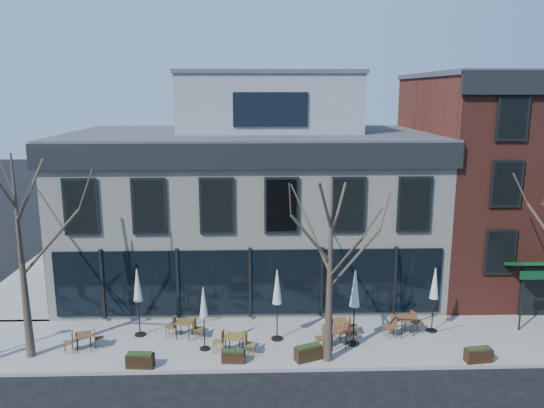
{
  "coord_description": "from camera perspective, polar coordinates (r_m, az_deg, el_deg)",
  "views": [
    {
      "loc": [
        0.25,
        -22.43,
        10.23
      ],
      "look_at": [
        1.05,
        2.0,
        5.03
      ],
      "focal_mm": 35.0,
      "sensor_mm": 36.0,
      "label": 1
    }
  ],
  "objects": [
    {
      "name": "ground",
      "position": [
        24.65,
        -2.34,
        -12.51
      ],
      "size": [
        120.0,
        120.0,
        0.0
      ],
      "primitive_type": "plane",
      "color": "black",
      "rests_on": "ground"
    },
    {
      "name": "sidewalk_front",
      "position": [
        22.87,
        6.05,
        -14.41
      ],
      "size": [
        33.5,
        4.7,
        0.15
      ],
      "primitive_type": "cube",
      "color": "gray",
      "rests_on": "ground"
    },
    {
      "name": "sidewalk_side",
      "position": [
        32.3,
        -22.82,
        -7.28
      ],
      "size": [
        4.5,
        12.0,
        0.15
      ],
      "primitive_type": "cube",
      "color": "gray",
      "rests_on": "ground"
    },
    {
      "name": "corner_building",
      "position": [
        28.04,
        -2.2,
        0.68
      ],
      "size": [
        18.39,
        10.39,
        11.1
      ],
      "color": "beige",
      "rests_on": "ground"
    },
    {
      "name": "red_brick_building",
      "position": [
        30.57,
        22.82,
        2.43
      ],
      "size": [
        8.2,
        11.78,
        11.18
      ],
      "color": "maroon",
      "rests_on": "ground"
    },
    {
      "name": "tree_corner",
      "position": [
        21.94,
        -25.36,
        -4.99
      ],
      "size": [
        3.93,
        3.98,
        7.92
      ],
      "color": "#382B21",
      "rests_on": "sidewalk_front"
    },
    {
      "name": "tree_mid",
      "position": [
        19.8,
        6.29,
        -7.03
      ],
      "size": [
        3.5,
        3.55,
        7.04
      ],
      "color": "#382B21",
      "rests_on": "sidewalk_front"
    },
    {
      "name": "cafe_set_0",
      "position": [
        22.95,
        -19.58,
        -13.62
      ],
      "size": [
        1.59,
        0.82,
        0.82
      ],
      "color": "brown",
      "rests_on": "sidewalk_front"
    },
    {
      "name": "cafe_set_1",
      "position": [
        22.96,
        -9.38,
        -12.96
      ],
      "size": [
        1.69,
        0.78,
        0.87
      ],
      "color": "brown",
      "rests_on": "sidewalk_front"
    },
    {
      "name": "cafe_set_2",
      "position": [
        21.45,
        -4.08,
        -14.63
      ],
      "size": [
        1.78,
        0.83,
        0.91
      ],
      "color": "brown",
      "rests_on": "sidewalk_front"
    },
    {
      "name": "cafe_set_3",
      "position": [
        23.01,
        7.3,
        -12.89
      ],
      "size": [
        1.58,
        0.65,
        0.83
      ],
      "color": "brown",
      "rests_on": "sidewalk_front"
    },
    {
      "name": "cafe_set_4",
      "position": [
        22.05,
        6.96,
        -13.88
      ],
      "size": [
        1.83,
        0.86,
        0.94
      ],
      "color": "brown",
      "rests_on": "sidewalk_front"
    },
    {
      "name": "cafe_set_5",
      "position": [
        23.54,
        13.97,
        -12.4
      ],
      "size": [
        1.86,
        1.02,
        0.95
      ],
      "color": "brown",
      "rests_on": "sidewalk_front"
    },
    {
      "name": "umbrella_0",
      "position": [
        22.9,
        -14.25,
        -8.84
      ],
      "size": [
        0.47,
        0.47,
        2.93
      ],
      "color": "black",
      "rests_on": "sidewalk_front"
    },
    {
      "name": "umbrella_1",
      "position": [
        21.31,
        -7.37,
        -10.81
      ],
      "size": [
        0.42,
        0.42,
        2.62
      ],
      "color": "black",
      "rests_on": "sidewalk_front"
    },
    {
      "name": "umbrella_2",
      "position": [
        21.83,
        0.56,
        -9.32
      ],
      "size": [
        0.48,
        0.48,
        3.03
      ],
      "color": "black",
      "rests_on": "sidewalk_front"
    },
    {
      "name": "umbrella_3",
      "position": [
        21.65,
        8.9,
        -9.42
      ],
      "size": [
        0.5,
        0.5,
        3.15
      ],
      "color": "black",
      "rests_on": "sidewalk_front"
    },
    {
      "name": "umbrella_4",
      "position": [
        23.6,
        17.07,
        -8.52
      ],
      "size": [
        0.46,
        0.46,
        2.86
      ],
      "color": "black",
      "rests_on": "sidewalk_front"
    },
    {
      "name": "planter_0",
      "position": [
        21.14,
        -13.99,
        -15.98
      ],
      "size": [
        1.05,
        0.5,
        0.57
      ],
      "color": "black",
      "rests_on": "sidewalk_front"
    },
    {
      "name": "planter_1",
      "position": [
        20.95,
        -4.17,
        -16.01
      ],
      "size": [
        0.91,
        0.42,
        0.49
      ],
      "color": "black",
      "rests_on": "sidewalk_front"
    },
    {
      "name": "planter_2",
      "position": [
        21.09,
        3.95,
        -15.66
      ],
      "size": [
        1.14,
        0.8,
        0.59
      ],
      "color": "#301F10",
      "rests_on": "sidewalk_front"
    },
    {
      "name": "planter_3",
      "position": [
        22.35,
        21.32,
        -14.85
      ],
      "size": [
        1.07,
        0.54,
        0.57
      ],
      "color": "#321E10",
      "rests_on": "sidewalk_front"
    }
  ]
}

